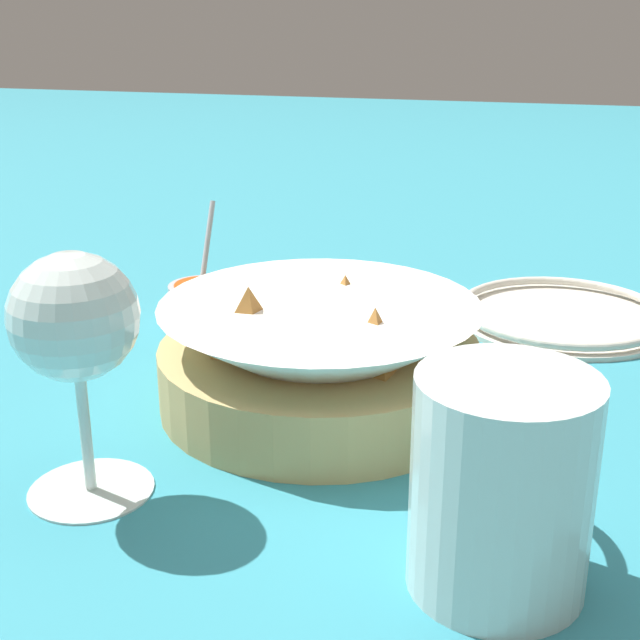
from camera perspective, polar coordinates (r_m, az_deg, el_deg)
ground_plane at (r=0.69m, az=-0.36°, el=-4.85°), size 4.00×4.00×0.00m
food_basket at (r=0.66m, az=0.01°, el=-2.57°), size 0.24×0.24×0.10m
sauce_cup at (r=0.83m, az=-7.51°, el=1.10°), size 0.07×0.06×0.11m
wine_glass at (r=0.54m, az=-15.42°, el=-0.39°), size 0.08×0.08×0.15m
beer_mug at (r=0.47m, az=11.51°, el=-10.66°), size 0.14×0.09×0.12m
side_plate at (r=0.87m, az=15.25°, el=0.38°), size 0.20×0.20×0.01m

